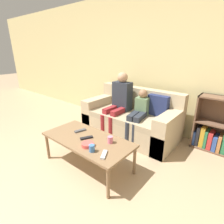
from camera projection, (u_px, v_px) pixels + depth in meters
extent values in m
plane|color=tan|center=(1.00, 213.00, 1.77)|extent=(22.00, 22.00, 0.00)
cube|color=beige|center=(148.00, 63.00, 3.40)|extent=(12.00, 0.06, 2.60)
cube|color=tan|center=(129.00, 126.00, 3.33)|extent=(1.75, 0.85, 0.36)
cube|color=tan|center=(127.00, 116.00, 3.18)|extent=(1.31, 0.67, 0.10)
cube|color=tan|center=(140.00, 98.00, 3.41)|extent=(1.75, 0.18, 0.41)
cube|color=tan|center=(100.00, 111.00, 3.74)|extent=(0.22, 0.85, 0.62)
cube|color=tan|center=(169.00, 131.00, 2.83)|extent=(0.22, 0.85, 0.62)
cube|color=navy|center=(158.00, 106.00, 3.03)|extent=(0.36, 0.12, 0.36)
cube|color=brown|center=(196.00, 120.00, 2.92)|extent=(0.02, 0.28, 0.89)
cube|color=brown|center=(224.00, 123.00, 2.79)|extent=(0.78, 0.02, 0.89)
cube|color=brown|center=(217.00, 150.00, 2.84)|extent=(0.78, 0.28, 0.02)
cube|color=brown|center=(222.00, 125.00, 2.69)|extent=(0.73, 0.28, 0.02)
cube|color=#33519E|center=(195.00, 137.00, 3.00)|extent=(0.04, 0.18, 0.24)
cube|color=#232328|center=(199.00, 135.00, 2.95)|extent=(0.05, 0.18, 0.33)
cube|color=gold|center=(203.00, 136.00, 2.91)|extent=(0.07, 0.17, 0.35)
cube|color=#2D7A4C|center=(207.00, 139.00, 2.88)|extent=(0.04, 0.21, 0.29)
cube|color=red|center=(211.00, 140.00, 2.85)|extent=(0.07, 0.22, 0.29)
cube|color=#33519E|center=(215.00, 142.00, 2.82)|extent=(0.06, 0.24, 0.24)
cube|color=#B77542|center=(220.00, 143.00, 2.77)|extent=(0.05, 0.23, 0.27)
cylinder|color=brown|center=(48.00, 146.00, 2.59)|extent=(0.04, 0.04, 0.40)
cylinder|color=brown|center=(108.00, 183.00, 1.88)|extent=(0.04, 0.04, 0.40)
cylinder|color=brown|center=(75.00, 134.00, 2.97)|extent=(0.04, 0.04, 0.40)
cylinder|color=brown|center=(134.00, 161.00, 2.26)|extent=(0.04, 0.04, 0.40)
cube|color=brown|center=(87.00, 139.00, 2.35)|extent=(1.27, 0.60, 0.03)
cylinder|color=maroon|center=(103.00, 126.00, 3.19)|extent=(0.09, 0.09, 0.46)
cylinder|color=maroon|center=(111.00, 129.00, 3.08)|extent=(0.09, 0.09, 0.46)
cube|color=maroon|center=(111.00, 109.00, 3.26)|extent=(0.10, 0.38, 0.09)
cube|color=maroon|center=(119.00, 111.00, 3.15)|extent=(0.10, 0.38, 0.09)
cube|color=#282D38|center=(122.00, 96.00, 3.30)|extent=(0.34, 0.20, 0.53)
sphere|color=tan|center=(123.00, 77.00, 3.18)|extent=(0.19, 0.19, 0.19)
cylinder|color=#282D38|center=(128.00, 135.00, 2.88)|extent=(0.10, 0.10, 0.46)
cylinder|color=#282D38|center=(134.00, 137.00, 2.82)|extent=(0.10, 0.10, 0.46)
cube|color=#282D38|center=(134.00, 115.00, 2.96)|extent=(0.16, 0.39, 0.09)
cube|color=#282D38|center=(140.00, 117.00, 2.91)|extent=(0.16, 0.39, 0.09)
cube|color=#66845B|center=(142.00, 106.00, 3.08)|extent=(0.24, 0.23, 0.31)
sphere|color=#936B4C|center=(143.00, 94.00, 3.00)|extent=(0.15, 0.15, 0.15)
cylinder|color=pink|center=(110.00, 140.00, 2.23)|extent=(0.07, 0.07, 0.09)
cylinder|color=#3D70B2|center=(92.00, 148.00, 2.04)|extent=(0.07, 0.07, 0.09)
cube|color=#B7B7BC|center=(104.00, 154.00, 1.97)|extent=(0.13, 0.17, 0.02)
cube|color=black|center=(87.00, 138.00, 2.34)|extent=(0.12, 0.17, 0.02)
cube|color=#47474C|center=(80.00, 131.00, 2.55)|extent=(0.09, 0.18, 0.02)
cylinder|color=#DB4C47|center=(88.00, 144.00, 2.16)|extent=(0.15, 0.15, 0.05)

